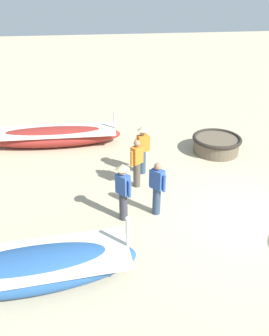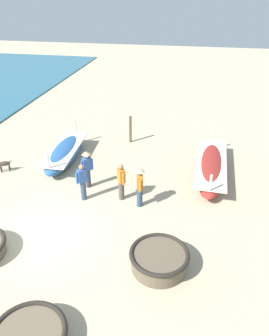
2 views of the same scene
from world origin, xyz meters
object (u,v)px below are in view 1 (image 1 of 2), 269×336
coracle_tilted (216,144)px  fisherman_standing_left (123,189)px  fisherman_standing_right (143,147)px  long_boat_red_hull (54,136)px  fisherman_by_coracle (137,162)px  long_boat_white_hull (35,269)px  fisherman_crouching (157,187)px

coracle_tilted → fisherman_standing_left: 5.33m
fisherman_standing_right → long_boat_red_hull: bearing=48.1°
coracle_tilted → long_boat_red_hull: long_boat_red_hull is taller
fisherman_standing_right → fisherman_by_coracle: (-0.79, 0.32, -0.12)m
long_boat_red_hull → fisherman_standing_right: fisherman_standing_right is taller
coracle_tilted → long_boat_white_hull: bearing=131.5°
long_boat_white_hull → fisherman_by_coracle: size_ratio=2.76×
fisherman_standing_right → fisherman_by_coracle: size_ratio=1.06×
fisherman_standing_right → fisherman_crouching: fisherman_standing_right is taller
coracle_tilted → long_boat_red_hull: size_ratio=0.34×
fisherman_standing_left → fisherman_by_coracle: bearing=-21.5°
long_boat_red_hull → coracle_tilted: bearing=-104.7°
long_boat_white_hull → fisherman_standing_left: (1.87, -2.09, 0.56)m
coracle_tilted → fisherman_by_coracle: (-1.92, 3.35, 0.50)m
long_boat_white_hull → fisherman_crouching: bearing=-56.8°
long_boat_white_hull → fisherman_by_coracle: 4.41m
fisherman_standing_right → fisherman_crouching: size_ratio=1.06×
fisherman_by_coracle → fisherman_standing_right: bearing=-22.1°
long_boat_red_hull → fisherman_crouching: bearing=-149.0°
long_boat_white_hull → long_boat_red_hull: long_boat_white_hull is taller
fisherman_crouching → fisherman_standing_right: bearing=-0.6°
coracle_tilted → fisherman_standing_right: fisherman_standing_right is taller
long_boat_white_hull → fisherman_crouching: (1.97, -3.01, 0.44)m
fisherman_standing_left → fisherman_standing_right: bearing=-21.7°
long_boat_red_hull → fisherman_crouching: size_ratio=3.35×
long_boat_red_hull → fisherman_standing_left: size_ratio=3.15×
coracle_tilted → fisherman_standing_right: 3.29m
coracle_tilted → long_boat_white_hull: (-5.37, 6.06, 0.06)m
fisherman_standing_right → fisherman_standing_left: bearing=158.3°
long_boat_red_hull → fisherman_by_coracle: 4.45m
long_boat_white_hull → coracle_tilted: bearing=-48.5°
coracle_tilted → fisherman_crouching: 4.59m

